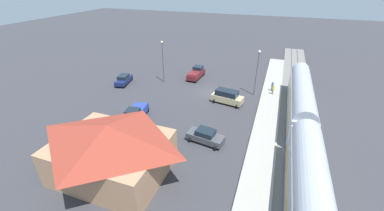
{
  "coord_description": "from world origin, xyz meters",
  "views": [
    {
      "loc": [
        -9.96,
        36.97,
        17.89
      ],
      "look_at": [
        0.8,
        7.41,
        1.0
      ],
      "focal_mm": 22.52,
      "sensor_mm": 36.0,
      "label": 1
    }
  ],
  "objects_px": {
    "suv_tan": "(227,97)",
    "pickup_maroon": "(196,73)",
    "station_building": "(111,149)",
    "light_pole_near_platform": "(257,68)",
    "sedan_navy": "(124,79)",
    "pickup_blue": "(136,114)",
    "pedestrian_waiting_far": "(273,89)",
    "sedan_charcoal": "(205,136)",
    "pedestrian_on_platform": "(272,86)",
    "light_pole_lot_center": "(163,57)"
  },
  "relations": [
    {
      "from": "pickup_maroon",
      "to": "pedestrian_waiting_far",
      "type": "bearing_deg",
      "value": 167.43
    },
    {
      "from": "pickup_blue",
      "to": "pedestrian_on_platform",
      "type": "bearing_deg",
      "value": -137.06
    },
    {
      "from": "station_building",
      "to": "light_pole_near_platform",
      "type": "xyz_separation_m",
      "value": [
        -11.2,
        -23.52,
        1.93
      ]
    },
    {
      "from": "station_building",
      "to": "light_pole_lot_center",
      "type": "distance_m",
      "value": 24.15
    },
    {
      "from": "pedestrian_on_platform",
      "to": "sedan_charcoal",
      "type": "height_order",
      "value": "pedestrian_on_platform"
    },
    {
      "from": "sedan_navy",
      "to": "sedan_charcoal",
      "type": "xyz_separation_m",
      "value": [
        -19.78,
        12.12,
        0.0
      ]
    },
    {
      "from": "suv_tan",
      "to": "pickup_maroon",
      "type": "height_order",
      "value": "suv_tan"
    },
    {
      "from": "pedestrian_waiting_far",
      "to": "suv_tan",
      "type": "distance_m",
      "value": 8.52
    },
    {
      "from": "pedestrian_on_platform",
      "to": "sedan_charcoal",
      "type": "bearing_deg",
      "value": 69.5
    },
    {
      "from": "suv_tan",
      "to": "sedan_navy",
      "type": "height_order",
      "value": "suv_tan"
    },
    {
      "from": "pedestrian_waiting_far",
      "to": "suv_tan",
      "type": "xyz_separation_m",
      "value": [
        6.66,
        5.32,
        -0.13
      ]
    },
    {
      "from": "sedan_navy",
      "to": "station_building",
      "type": "bearing_deg",
      "value": 121.74
    },
    {
      "from": "sedan_charcoal",
      "to": "pickup_maroon",
      "type": "height_order",
      "value": "pickup_maroon"
    },
    {
      "from": "suv_tan",
      "to": "sedan_navy",
      "type": "xyz_separation_m",
      "value": [
        19.97,
        -1.1,
        -0.27
      ]
    },
    {
      "from": "pickup_maroon",
      "to": "suv_tan",
      "type": "bearing_deg",
      "value": 133.36
    },
    {
      "from": "station_building",
      "to": "pickup_blue",
      "type": "bearing_deg",
      "value": -70.76
    },
    {
      "from": "light_pole_near_platform",
      "to": "pickup_maroon",
      "type": "bearing_deg",
      "value": -19.25
    },
    {
      "from": "pickup_blue",
      "to": "light_pole_lot_center",
      "type": "bearing_deg",
      "value": -80.43
    },
    {
      "from": "pedestrian_on_platform",
      "to": "suv_tan",
      "type": "bearing_deg",
      "value": 46.1
    },
    {
      "from": "sedan_navy",
      "to": "light_pole_lot_center",
      "type": "height_order",
      "value": "light_pole_lot_center"
    },
    {
      "from": "pickup_maroon",
      "to": "light_pole_lot_center",
      "type": "xyz_separation_m",
      "value": [
        5.06,
        4.26,
        3.92
      ]
    },
    {
      "from": "sedan_charcoal",
      "to": "pedestrian_on_platform",
      "type": "bearing_deg",
      "value": -110.5
    },
    {
      "from": "sedan_navy",
      "to": "pickup_maroon",
      "type": "relative_size",
      "value": 0.87
    },
    {
      "from": "pickup_maroon",
      "to": "pickup_blue",
      "type": "relative_size",
      "value": 0.97
    },
    {
      "from": "pedestrian_on_platform",
      "to": "pickup_maroon",
      "type": "xyz_separation_m",
      "value": [
        14.57,
        -1.92,
        -0.25
      ]
    },
    {
      "from": "sedan_charcoal",
      "to": "light_pole_lot_center",
      "type": "bearing_deg",
      "value": -49.78
    },
    {
      "from": "pedestrian_on_platform",
      "to": "sedan_charcoal",
      "type": "relative_size",
      "value": 0.36
    },
    {
      "from": "station_building",
      "to": "sedan_charcoal",
      "type": "distance_m",
      "value": 11.05
    },
    {
      "from": "pedestrian_waiting_far",
      "to": "pickup_maroon",
      "type": "relative_size",
      "value": 0.31
    },
    {
      "from": "station_building",
      "to": "suv_tan",
      "type": "height_order",
      "value": "station_building"
    },
    {
      "from": "station_building",
      "to": "light_pole_lot_center",
      "type": "height_order",
      "value": "light_pole_lot_center"
    },
    {
      "from": "pickup_maroon",
      "to": "station_building",
      "type": "bearing_deg",
      "value": 91.29
    },
    {
      "from": "pedestrian_waiting_far",
      "to": "light_pole_near_platform",
      "type": "xyz_separation_m",
      "value": [
        2.97,
        0.83,
        3.6
      ]
    },
    {
      "from": "pickup_maroon",
      "to": "light_pole_near_platform",
      "type": "relative_size",
      "value": 0.71
    },
    {
      "from": "station_building",
      "to": "pedestrian_waiting_far",
      "type": "xyz_separation_m",
      "value": [
        -14.17,
        -24.35,
        -1.66
      ]
    },
    {
      "from": "station_building",
      "to": "sedan_navy",
      "type": "distance_m",
      "value": 23.77
    },
    {
      "from": "sedan_charcoal",
      "to": "light_pole_near_platform",
      "type": "distance_m",
      "value": 16.48
    },
    {
      "from": "suv_tan",
      "to": "light_pole_lot_center",
      "type": "distance_m",
      "value": 14.4
    },
    {
      "from": "pedestrian_on_platform",
      "to": "suv_tan",
      "type": "xyz_separation_m",
      "value": [
        6.44,
        6.69,
        -0.13
      ]
    },
    {
      "from": "sedan_navy",
      "to": "sedan_charcoal",
      "type": "distance_m",
      "value": 23.2
    },
    {
      "from": "pedestrian_on_platform",
      "to": "light_pole_near_platform",
      "type": "height_order",
      "value": "light_pole_near_platform"
    },
    {
      "from": "light_pole_near_platform",
      "to": "sedan_charcoal",
      "type": "bearing_deg",
      "value": 75.98
    },
    {
      "from": "pickup_blue",
      "to": "light_pole_near_platform",
      "type": "xyz_separation_m",
      "value": [
        -14.56,
        -13.9,
        3.85
      ]
    },
    {
      "from": "station_building",
      "to": "pickup_maroon",
      "type": "relative_size",
      "value": 2.08
    },
    {
      "from": "pedestrian_on_platform",
      "to": "suv_tan",
      "type": "height_order",
      "value": "suv_tan"
    },
    {
      "from": "pickup_blue",
      "to": "light_pole_lot_center",
      "type": "distance_m",
      "value": 14.5
    },
    {
      "from": "station_building",
      "to": "sedan_charcoal",
      "type": "relative_size",
      "value": 2.42
    },
    {
      "from": "pickup_maroon",
      "to": "light_pole_lot_center",
      "type": "bearing_deg",
      "value": 40.09
    },
    {
      "from": "sedan_navy",
      "to": "pickup_blue",
      "type": "distance_m",
      "value": 13.91
    },
    {
      "from": "light_pole_lot_center",
      "to": "pedestrian_on_platform",
      "type": "bearing_deg",
      "value": -173.22
    }
  ]
}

